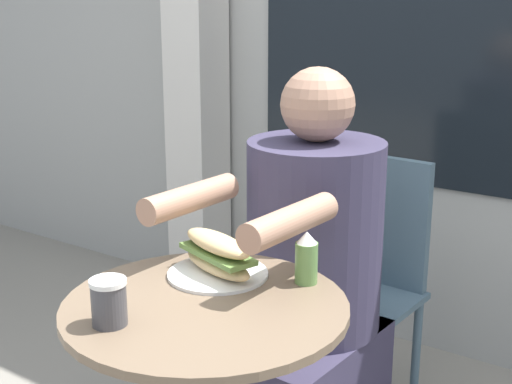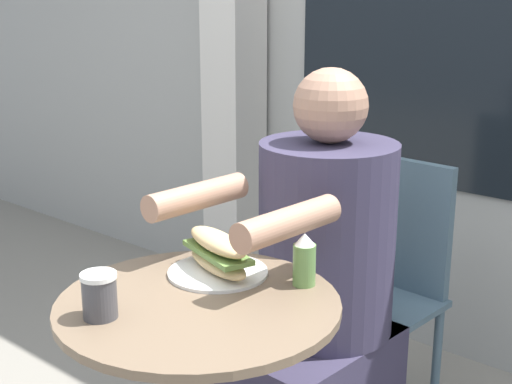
{
  "view_description": "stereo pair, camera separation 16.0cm",
  "coord_description": "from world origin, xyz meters",
  "px_view_note": "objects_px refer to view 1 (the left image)",
  "views": [
    {
      "loc": [
        0.87,
        -1.08,
        1.37
      ],
      "look_at": [
        0.0,
        0.19,
        0.93
      ],
      "focal_mm": 50.0,
      "sensor_mm": 36.0,
      "label": 1
    },
    {
      "loc": [
        1.0,
        -0.98,
        1.37
      ],
      "look_at": [
        0.0,
        0.19,
        0.93
      ],
      "focal_mm": 50.0,
      "sensor_mm": 36.0,
      "label": 2
    }
  ],
  "objects_px": {
    "sandwich_on_plate": "(218,258)",
    "drink_cup": "(109,302)",
    "diner_chair": "(363,267)",
    "seated_diner": "(305,310)",
    "condiment_bottle": "(306,258)"
  },
  "relations": [
    {
      "from": "sandwich_on_plate",
      "to": "seated_diner",
      "type": "bearing_deg",
      "value": 86.6
    },
    {
      "from": "diner_chair",
      "to": "condiment_bottle",
      "type": "relative_size",
      "value": 7.13
    },
    {
      "from": "diner_chair",
      "to": "drink_cup",
      "type": "height_order",
      "value": "diner_chair"
    },
    {
      "from": "diner_chair",
      "to": "sandwich_on_plate",
      "type": "height_order",
      "value": "diner_chair"
    },
    {
      "from": "sandwich_on_plate",
      "to": "condiment_bottle",
      "type": "distance_m",
      "value": 0.21
    },
    {
      "from": "seated_diner",
      "to": "sandwich_on_plate",
      "type": "bearing_deg",
      "value": 89.68
    },
    {
      "from": "seated_diner",
      "to": "sandwich_on_plate",
      "type": "height_order",
      "value": "seated_diner"
    },
    {
      "from": "seated_diner",
      "to": "drink_cup",
      "type": "height_order",
      "value": "seated_diner"
    },
    {
      "from": "sandwich_on_plate",
      "to": "drink_cup",
      "type": "relative_size",
      "value": 2.5
    },
    {
      "from": "seated_diner",
      "to": "drink_cup",
      "type": "distance_m",
      "value": 0.74
    },
    {
      "from": "seated_diner",
      "to": "condiment_bottle",
      "type": "bearing_deg",
      "value": 123.24
    },
    {
      "from": "sandwich_on_plate",
      "to": "condiment_bottle",
      "type": "xyz_separation_m",
      "value": [
        0.19,
        0.08,
        0.02
      ]
    },
    {
      "from": "diner_chair",
      "to": "drink_cup",
      "type": "xyz_separation_m",
      "value": [
        -0.05,
        -1.04,
        0.26
      ]
    },
    {
      "from": "drink_cup",
      "to": "diner_chair",
      "type": "bearing_deg",
      "value": 87.15
    },
    {
      "from": "seated_diner",
      "to": "diner_chair",
      "type": "bearing_deg",
      "value": -88.07
    }
  ]
}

